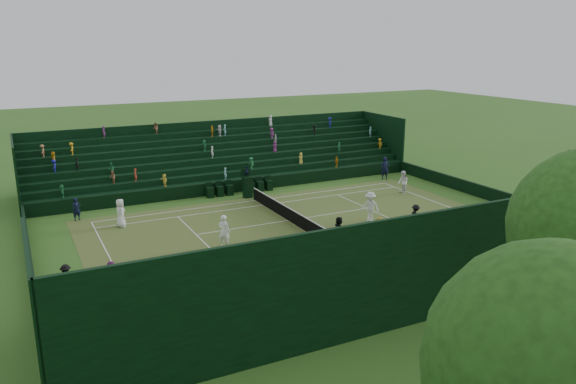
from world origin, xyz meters
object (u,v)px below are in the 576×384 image
object	(u,v)px
tennis_net	(288,213)
umpire_chair	(247,184)
player_far_east	(370,207)
player_far_west	(403,183)
player_near_east	(224,231)
player_near_west	(121,213)

from	to	relation	value
tennis_net	umpire_chair	world-z (taller)	umpire_chair
player_far_east	player_far_west	bearing A→B (deg)	94.21
player_near_east	player_far_west	distance (m)	17.50
player_near_west	umpire_chair	bearing A→B (deg)	-76.32
tennis_net	player_far_west	xyz separation A→B (m)	(-2.12, 11.17, 0.39)
tennis_net	umpire_chair	xyz separation A→B (m)	(-6.61, -0.18, 0.53)
umpire_chair	tennis_net	bearing A→B (deg)	1.57
player_near_west	player_far_east	bearing A→B (deg)	-114.80
tennis_net	player_far_west	size ratio (longest dim) A/B	6.34
player_far_east	tennis_net	bearing A→B (deg)	-149.40
player_near_east	player_far_east	size ratio (longest dim) A/B	0.99
player_near_east	player_far_west	world-z (taller)	player_near_east
tennis_net	player_far_east	world-z (taller)	player_far_east
player_near_west	player_far_west	size ratio (longest dim) A/B	1.02
player_near_east	player_far_east	bearing A→B (deg)	-130.84
player_far_west	player_near_west	bearing A→B (deg)	-82.17
tennis_net	player_near_east	xyz separation A→B (m)	(2.90, -5.60, 0.47)
tennis_net	player_far_east	xyz separation A→B (m)	(2.51, 4.87, 0.48)
player_near_west	player_far_east	distance (m)	16.34
tennis_net	player_near_west	distance (m)	10.90
tennis_net	player_near_east	world-z (taller)	player_near_east
player_near_west	tennis_net	bearing A→B (deg)	-112.27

